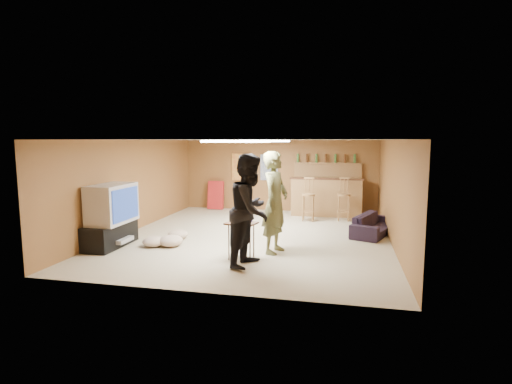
% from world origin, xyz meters
% --- Properties ---
extents(ground, '(7.00, 7.00, 0.00)m').
position_xyz_m(ground, '(0.00, 0.00, 0.00)').
color(ground, tan).
rests_on(ground, ground).
extents(ceiling, '(6.00, 7.00, 0.02)m').
position_xyz_m(ceiling, '(0.00, 0.00, 2.20)').
color(ceiling, silver).
rests_on(ceiling, ground).
extents(wall_back, '(6.00, 0.02, 2.20)m').
position_xyz_m(wall_back, '(0.00, 3.50, 1.10)').
color(wall_back, brown).
rests_on(wall_back, ground).
extents(wall_front, '(6.00, 0.02, 2.20)m').
position_xyz_m(wall_front, '(0.00, -3.50, 1.10)').
color(wall_front, brown).
rests_on(wall_front, ground).
extents(wall_left, '(0.02, 7.00, 2.20)m').
position_xyz_m(wall_left, '(-3.00, 0.00, 1.10)').
color(wall_left, brown).
rests_on(wall_left, ground).
extents(wall_right, '(0.02, 7.00, 2.20)m').
position_xyz_m(wall_right, '(3.00, 0.00, 1.10)').
color(wall_right, brown).
rests_on(wall_right, ground).
extents(tv_stand, '(0.55, 1.30, 0.50)m').
position_xyz_m(tv_stand, '(-2.72, -1.50, 0.25)').
color(tv_stand, black).
rests_on(tv_stand, ground).
extents(dvd_box, '(0.35, 0.50, 0.08)m').
position_xyz_m(dvd_box, '(-2.50, -1.50, 0.15)').
color(dvd_box, '#B2B2B7').
rests_on(dvd_box, tv_stand).
extents(tv_body, '(0.60, 1.10, 0.80)m').
position_xyz_m(tv_body, '(-2.65, -1.50, 0.90)').
color(tv_body, '#B2B2B7').
rests_on(tv_body, tv_stand).
extents(tv_screen, '(0.02, 0.95, 0.65)m').
position_xyz_m(tv_screen, '(-2.34, -1.50, 0.90)').
color(tv_screen, navy).
rests_on(tv_screen, tv_body).
extents(bar_counter, '(2.00, 0.60, 1.10)m').
position_xyz_m(bar_counter, '(1.50, 2.95, 0.55)').
color(bar_counter, brown).
rests_on(bar_counter, ground).
extents(bar_lip, '(2.10, 0.12, 0.05)m').
position_xyz_m(bar_lip, '(1.50, 2.70, 1.10)').
color(bar_lip, '#391F12').
rests_on(bar_lip, bar_counter).
extents(bar_shelf, '(2.00, 0.18, 0.05)m').
position_xyz_m(bar_shelf, '(1.50, 3.40, 1.50)').
color(bar_shelf, brown).
rests_on(bar_shelf, bar_backing).
extents(bar_backing, '(2.00, 0.14, 0.60)m').
position_xyz_m(bar_backing, '(1.50, 3.42, 1.20)').
color(bar_backing, brown).
rests_on(bar_backing, bar_counter).
extents(poster_left, '(0.60, 0.03, 0.85)m').
position_xyz_m(poster_left, '(-1.20, 3.46, 1.35)').
color(poster_left, '#BF3F26').
rests_on(poster_left, wall_back).
extents(poster_right, '(0.55, 0.03, 0.80)m').
position_xyz_m(poster_right, '(-0.30, 3.46, 1.35)').
color(poster_right, '#334C99').
rests_on(poster_right, wall_back).
extents(folding_chair_stack, '(0.50, 0.26, 0.91)m').
position_xyz_m(folding_chair_stack, '(-2.00, 3.30, 0.45)').
color(folding_chair_stack, '#B42122').
rests_on(folding_chair_stack, ground).
extents(ceiling_panel_front, '(1.20, 0.60, 0.04)m').
position_xyz_m(ceiling_panel_front, '(0.00, -1.50, 2.17)').
color(ceiling_panel_front, white).
rests_on(ceiling_panel_front, ceiling).
extents(ceiling_panel_back, '(1.20, 0.60, 0.04)m').
position_xyz_m(ceiling_panel_back, '(0.00, 1.20, 2.17)').
color(ceiling_panel_back, white).
rests_on(ceiling_panel_back, ceiling).
extents(person_olive, '(0.62, 0.81, 1.98)m').
position_xyz_m(person_olive, '(0.69, -1.20, 0.99)').
color(person_olive, brown).
rests_on(person_olive, ground).
extents(person_black, '(0.91, 1.08, 1.96)m').
position_xyz_m(person_black, '(0.41, -2.09, 0.98)').
color(person_black, black).
rests_on(person_black, ground).
extents(sofa, '(1.18, 1.75, 0.48)m').
position_xyz_m(sofa, '(2.70, 0.77, 0.24)').
color(sofa, black).
rests_on(sofa, ground).
extents(tray_table, '(0.61, 0.53, 0.68)m').
position_xyz_m(tray_table, '(0.15, -1.75, 0.34)').
color(tray_table, '#391F12').
rests_on(tray_table, ground).
extents(cup_red_near, '(0.10, 0.10, 0.11)m').
position_xyz_m(cup_red_near, '(0.06, -1.73, 0.74)').
color(cup_red_near, red).
rests_on(cup_red_near, tray_table).
extents(cup_red_far, '(0.10, 0.10, 0.11)m').
position_xyz_m(cup_red_far, '(0.23, -1.86, 0.74)').
color(cup_red_far, red).
rests_on(cup_red_far, tray_table).
extents(cup_blue, '(0.11, 0.11, 0.11)m').
position_xyz_m(cup_blue, '(0.30, -1.64, 0.74)').
color(cup_blue, navy).
rests_on(cup_blue, tray_table).
extents(bar_stool_left, '(0.38, 0.38, 1.18)m').
position_xyz_m(bar_stool_left, '(1.05, 2.05, 0.59)').
color(bar_stool_left, brown).
rests_on(bar_stool_left, ground).
extents(bar_stool_right, '(0.49, 0.49, 1.18)m').
position_xyz_m(bar_stool_right, '(1.99, 2.27, 0.59)').
color(bar_stool_right, brown).
rests_on(bar_stool_right, ground).
extents(cushion_near_tv, '(0.62, 0.62, 0.23)m').
position_xyz_m(cushion_near_tv, '(-1.51, -1.22, 0.11)').
color(cushion_near_tv, tan).
rests_on(cushion_near_tv, ground).
extents(cushion_mid, '(0.56, 0.56, 0.20)m').
position_xyz_m(cushion_mid, '(-1.61, -0.61, 0.10)').
color(cushion_mid, tan).
rests_on(cushion_mid, ground).
extents(cushion_far, '(0.55, 0.55, 0.21)m').
position_xyz_m(cushion_far, '(-1.84, -1.32, 0.10)').
color(cushion_far, tan).
rests_on(cushion_far, ground).
extents(bottle_row, '(1.76, 0.08, 0.26)m').
position_xyz_m(bottle_row, '(1.44, 3.38, 1.65)').
color(bottle_row, '#3F7233').
rests_on(bottle_row, bar_shelf).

